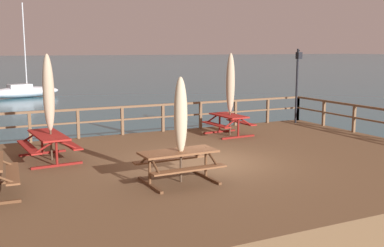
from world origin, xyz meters
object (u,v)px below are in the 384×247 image
object	(u,v)px
patio_umbrella_tall_front	(49,93)
patio_umbrella_short_back	(181,116)
picnic_table_front_left	(229,121)
lamp_post_hooked	(298,75)
patio_umbrella_tall_mid_left	(230,83)
picnic_table_back_left	(49,141)
picnic_table_mid_centre	(179,159)
sailboat_distant	(23,91)

from	to	relation	value
patio_umbrella_tall_front	patio_umbrella_short_back	world-z (taller)	patio_umbrella_tall_front
picnic_table_front_left	lamp_post_hooked	bearing A→B (deg)	14.90
patio_umbrella_tall_mid_left	lamp_post_hooked	xyz separation A→B (m)	(3.95, 1.08, 0.18)
patio_umbrella_short_back	lamp_post_hooked	xyz separation A→B (m)	(8.15, 5.87, 0.49)
patio_umbrella_tall_front	patio_umbrella_tall_mid_left	bearing A→B (deg)	9.82
picnic_table_back_left	lamp_post_hooked	distance (m)	10.99
picnic_table_mid_centre	patio_umbrella_short_back	world-z (taller)	patio_umbrella_short_back
picnic_table_front_left	lamp_post_hooked	world-z (taller)	lamp_post_hooked
patio_umbrella_short_back	sailboat_distant	bearing A→B (deg)	90.95
picnic_table_mid_centre	patio_umbrella_tall_front	world-z (taller)	patio_umbrella_tall_front
sailboat_distant	patio_umbrella_tall_mid_left	bearing A→B (deg)	-79.65
picnic_table_mid_centre	picnic_table_front_left	bearing A→B (deg)	48.69
sailboat_distant	lamp_post_hooked	bearing A→B (deg)	-70.67
patio_umbrella_short_back	sailboat_distant	xyz separation A→B (m)	(-0.50, 30.54, -1.90)
patio_umbrella_tall_mid_left	patio_umbrella_short_back	bearing A→B (deg)	-131.22
lamp_post_hooked	picnic_table_back_left	bearing A→B (deg)	-168.52
picnic_table_front_left	sailboat_distant	bearing A→B (deg)	100.27
picnic_table_mid_centre	picnic_table_front_left	distance (m)	6.36
picnic_table_back_left	picnic_table_front_left	world-z (taller)	same
patio_umbrella_tall_front	sailboat_distant	xyz separation A→B (m)	(1.95, 26.90, -2.23)
patio_umbrella_tall_mid_left	picnic_table_back_left	bearing A→B (deg)	-170.82
picnic_table_back_left	patio_umbrella_tall_front	size ratio (longest dim) A/B	0.73
picnic_table_back_left	sailboat_distant	bearing A→B (deg)	85.72
picnic_table_back_left	picnic_table_mid_centre	distance (m)	4.43
picnic_table_back_left	patio_umbrella_short_back	world-z (taller)	patio_umbrella_short_back
picnic_table_mid_centre	patio_umbrella_tall_front	bearing A→B (deg)	123.74
picnic_table_back_left	patio_umbrella_tall_front	distance (m)	1.38
lamp_post_hooked	sailboat_distant	world-z (taller)	sailboat_distant
picnic_table_front_left	lamp_post_hooked	size ratio (longest dim) A/B	0.53
patio_umbrella_tall_front	lamp_post_hooked	bearing A→B (deg)	11.89
picnic_table_back_left	patio_umbrella_short_back	bearing A→B (deg)	-55.87
patio_umbrella_tall_front	lamp_post_hooked	distance (m)	10.84
picnic_table_back_left	patio_umbrella_tall_mid_left	distance (m)	6.94
picnic_table_back_left	lamp_post_hooked	xyz separation A→B (m)	(10.66, 2.17, 1.55)
picnic_table_mid_centre	sailboat_distant	size ratio (longest dim) A/B	0.25
patio_umbrella_tall_front	picnic_table_back_left	bearing A→B (deg)	130.19
patio_umbrella_short_back	sailboat_distant	size ratio (longest dim) A/B	0.33
picnic_table_mid_centre	lamp_post_hooked	distance (m)	10.18
lamp_post_hooked	patio_umbrella_tall_front	bearing A→B (deg)	-168.11
patio_umbrella_tall_front	sailboat_distant	distance (m)	27.06
lamp_post_hooked	patio_umbrella_short_back	bearing A→B (deg)	-144.22
picnic_table_front_left	patio_umbrella_tall_front	xyz separation A→B (m)	(-6.61, -1.17, 1.40)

